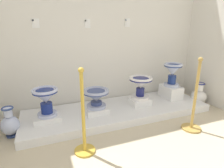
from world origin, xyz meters
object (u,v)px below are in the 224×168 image
Objects in this scene: antique_toilet_broad_patterned at (46,98)px; decorative_vase_companion at (10,124)px; info_placard_third at (127,23)px; stanchion_post_near_right at (193,110)px; decorative_vase_spare at (199,95)px; stanchion_post_near_left at (84,128)px; plinth_block_pale_glazed at (140,101)px; antique_toilet_pale_glazed at (141,84)px; plinth_block_broad_patterned at (48,118)px; info_placard_second at (87,23)px; plinth_block_slender_white at (96,110)px; antique_toilet_rightmost at (173,71)px; info_placard_first at (35,23)px; plinth_block_rightmost at (171,92)px; antique_toilet_slender_white at (96,96)px.

decorative_vase_companion is (-0.48, -0.07, -0.29)m from antique_toilet_broad_patterned.
stanchion_post_near_right is at bearing -72.09° from info_placard_third.
stanchion_post_near_left reaches higher than decorative_vase_spare.
antique_toilet_pale_glazed is (0.00, 0.00, 0.32)m from plinth_block_pale_glazed.
info_placard_second is at bearing 33.80° from plinth_block_broad_patterned.
antique_toilet_broad_patterned is 1.54m from antique_toilet_pale_glazed.
decorative_vase_companion is 2.53m from stanchion_post_near_right.
decorative_vase_companion is (-1.99, -0.59, -1.32)m from info_placard_third.
plinth_block_slender_white is 2.02m from decorative_vase_spare.
stanchion_post_near_left is (-2.38, -0.64, 0.14)m from decorative_vase_spare.
decorative_vase_spare is (0.49, -0.22, -0.47)m from antique_toilet_rightmost.
stanchion_post_near_left reaches higher than antique_toilet_pale_glazed.
info_placard_second reaches higher than antique_toilet_pale_glazed.
info_placard_first is (-1.57, 0.50, 0.99)m from antique_toilet_pale_glazed.
stanchion_post_near_left is 1.57m from stanchion_post_near_right.
plinth_block_broad_patterned is 2.76m from decorative_vase_spare.
plinth_block_rightmost is 0.38× the size of stanchion_post_near_right.
antique_toilet_rightmost is 3.02× the size of info_placard_second.
antique_toilet_pale_glazed is at bearing 173.34° from decorative_vase_spare.
plinth_block_broad_patterned is at bearing 115.95° from stanchion_post_near_left.
plinth_block_slender_white is (0.74, -0.01, 0.01)m from plinth_block_broad_patterned.
plinth_block_slender_white is 0.34× the size of stanchion_post_near_right.
info_placard_first is 1.53m from info_placard_third.
info_placard_first is (-0.02, 0.52, 1.02)m from antique_toilet_broad_patterned.
plinth_block_broad_patterned is 0.37× the size of stanchion_post_near_right.
info_placard_third is 0.14× the size of stanchion_post_near_left.
stanchion_post_near_left reaches higher than antique_toilet_slender_white.
stanchion_post_near_right is (1.57, -0.05, -0.02)m from stanchion_post_near_left.
antique_toilet_broad_patterned is 0.39× the size of stanchion_post_near_right.
stanchion_post_near_right is (1.16, -1.33, -1.19)m from info_placard_second.
info_placard_third is (-0.04, 0.50, 1.33)m from plinth_block_pale_glazed.
decorative_vase_companion is at bearing 162.97° from stanchion_post_near_right.
plinth_block_pale_glazed is 0.32× the size of stanchion_post_near_right.
antique_toilet_broad_patterned is at bearing 179.33° from antique_toilet_slender_white.
decorative_vase_spare is at bearing -17.85° from info_placard_second.
decorative_vase_companion is 3.24m from decorative_vase_spare.
antique_toilet_rightmost is (2.26, 0.10, 0.49)m from plinth_block_broad_patterned.
stanchion_post_near_right reaches higher than plinth_block_rightmost.
antique_toilet_rightmost is 2.95× the size of info_placard_third.
plinth_block_rightmost is (1.52, 0.11, -0.16)m from antique_toilet_slender_white.
antique_toilet_broad_patterned is 0.57m from decorative_vase_companion.
plinth_block_slender_white is 1.61m from info_placard_first.
plinth_block_rightmost is at bearing -10.42° from info_placard_first.
info_placard_third is 0.14× the size of stanchion_post_near_right.
stanchion_post_near_right is (2.42, -0.74, 0.11)m from decorative_vase_companion.
info_placard_first is (-1.57, 0.50, 1.31)m from plinth_block_pale_glazed.
info_placard_third is (0.77, 0.53, 1.11)m from antique_toilet_slender_white.
plinth_block_broad_patterned is at bearing -179.08° from antique_toilet_pale_glazed.
antique_toilet_pale_glazed is 1.00× the size of plinth_block_rightmost.
antique_toilet_rightmost reaches higher than plinth_block_slender_white.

